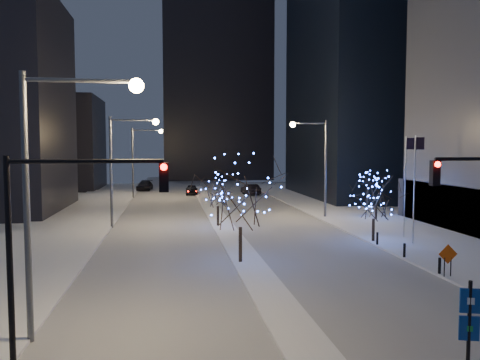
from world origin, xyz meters
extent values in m
plane|color=white|center=(0.00, 0.00, 0.00)|extent=(160.00, 160.00, 0.00)
cube|color=#9FA3AD|center=(0.00, 35.00, 0.01)|extent=(20.00, 130.00, 0.02)
cube|color=silver|center=(0.00, 30.00, 0.07)|extent=(2.00, 80.00, 0.15)
cube|color=silver|center=(15.00, 20.00, 0.07)|extent=(10.00, 90.00, 0.15)
cube|color=silver|center=(-14.00, 20.00, 0.07)|extent=(8.00, 90.00, 0.15)
cube|color=black|center=(-26.00, 70.00, 8.00)|extent=(18.00, 16.00, 16.00)
cube|color=black|center=(6.00, 92.00, 21.00)|extent=(24.00, 14.00, 42.00)
cylinder|color=#595E66|center=(-10.00, 2.00, 5.00)|extent=(0.24, 0.24, 10.00)
cylinder|color=#595E66|center=(-8.00, 2.00, 9.70)|extent=(4.00, 0.16, 0.16)
sphere|color=#FFD47F|center=(-6.00, 2.00, 9.55)|extent=(0.56, 0.56, 0.56)
cylinder|color=#595E66|center=(-10.00, 27.00, 5.00)|extent=(0.24, 0.24, 10.00)
cylinder|color=#595E66|center=(-8.00, 27.00, 9.70)|extent=(4.00, 0.16, 0.16)
sphere|color=#FFD47F|center=(-6.00, 27.00, 9.55)|extent=(0.56, 0.56, 0.56)
cylinder|color=#595E66|center=(-10.00, 52.00, 5.00)|extent=(0.24, 0.24, 10.00)
cylinder|color=#595E66|center=(-8.00, 52.00, 9.70)|extent=(4.00, 0.16, 0.16)
sphere|color=#FFD47F|center=(-6.00, 52.00, 9.55)|extent=(0.56, 0.56, 0.56)
cylinder|color=#595E66|center=(11.00, 30.00, 5.00)|extent=(0.24, 0.24, 10.00)
cylinder|color=#595E66|center=(9.25, 30.00, 9.70)|extent=(3.50, 0.16, 0.16)
sphere|color=#FFD47F|center=(7.50, 30.00, 9.55)|extent=(0.56, 0.56, 0.56)
cylinder|color=black|center=(-10.00, 0.00, 3.50)|extent=(0.20, 0.20, 7.00)
cylinder|color=black|center=(-7.50, 0.00, 6.80)|extent=(5.00, 0.14, 0.14)
cube|color=black|center=(-5.00, 0.00, 6.25)|extent=(0.32, 0.28, 1.00)
sphere|color=#FF0C05|center=(-5.00, -0.18, 6.60)|extent=(0.22, 0.22, 0.22)
cube|color=black|center=(5.50, 1.00, 6.25)|extent=(0.32, 0.28, 1.00)
sphere|color=#FF0C05|center=(5.50, 0.82, 6.60)|extent=(0.22, 0.22, 0.22)
cylinder|color=silver|center=(13.00, 16.00, 4.15)|extent=(0.10, 0.10, 8.00)
cube|color=black|center=(13.35, 16.00, 7.55)|extent=(0.70, 0.03, 0.90)
cylinder|color=silver|center=(13.60, 18.50, 4.15)|extent=(0.10, 0.10, 8.00)
cube|color=black|center=(13.95, 18.50, 7.55)|extent=(0.70, 0.03, 0.90)
cylinder|color=black|center=(10.20, 8.00, 0.60)|extent=(0.16, 0.16, 0.90)
cylinder|color=black|center=(10.20, 12.00, 0.60)|extent=(0.16, 0.16, 0.90)
cylinder|color=black|center=(10.20, 16.00, 0.60)|extent=(0.16, 0.16, 0.90)
imported|color=black|center=(-1.50, 55.80, 0.76)|extent=(1.99, 4.53, 1.52)
imported|color=black|center=(7.47, 54.45, 0.81)|extent=(2.49, 5.14, 1.62)
imported|color=black|center=(-9.00, 64.33, 0.80)|extent=(2.80, 5.72, 1.60)
cylinder|color=black|center=(-0.50, 12.41, 1.24)|extent=(0.22, 0.22, 2.17)
cylinder|color=black|center=(-0.50, 26.04, 1.04)|extent=(0.22, 0.22, 1.78)
cylinder|color=black|center=(10.50, 17.36, 1.00)|extent=(0.22, 0.22, 1.70)
cylinder|color=black|center=(15.45, 27.59, 0.87)|extent=(0.22, 0.22, 1.45)
cylinder|color=black|center=(4.06, -3.44, 1.64)|extent=(0.11, 0.11, 3.28)
cube|color=navy|center=(4.06, -3.44, 2.67)|extent=(0.58, 0.24, 0.75)
cube|color=navy|center=(4.06, -3.44, 1.83)|extent=(0.58, 0.24, 0.75)
cylinder|color=black|center=(10.11, 7.39, 0.68)|extent=(0.06, 0.06, 1.06)
cylinder|color=black|center=(10.49, 7.39, 0.68)|extent=(0.06, 0.06, 1.06)
cube|color=#D64D0B|center=(10.30, 7.39, 1.40)|extent=(1.09, 0.08, 1.09)
camera|label=1|loc=(-4.80, -15.97, 7.26)|focal=35.00mm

